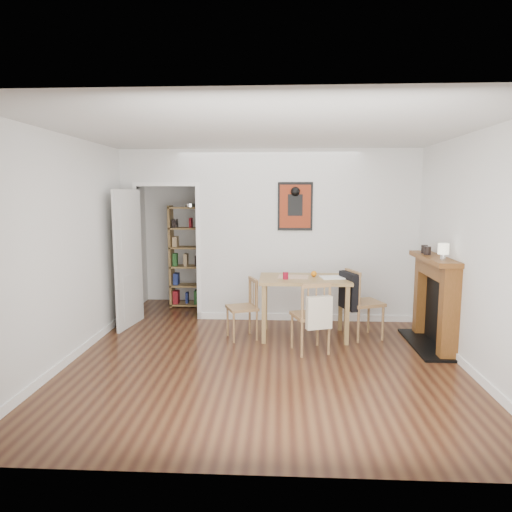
# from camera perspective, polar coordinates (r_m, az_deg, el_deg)

# --- Properties ---
(ground) EXTENTS (5.20, 5.20, 0.00)m
(ground) POSITION_cam_1_polar(r_m,az_deg,el_deg) (5.85, 1.15, -11.55)
(ground) COLOR #56331B
(ground) RESTS_ON ground
(room_shell) EXTENTS (5.20, 5.20, 5.20)m
(room_shell) POSITION_cam_1_polar(r_m,az_deg,el_deg) (6.89, 2.37, 2.46)
(room_shell) COLOR silver
(room_shell) RESTS_ON ground
(dining_table) EXTENTS (1.20, 0.76, 0.82)m
(dining_table) POSITION_cam_1_polar(r_m,az_deg,el_deg) (6.19, 6.05, -3.60)
(dining_table) COLOR olive
(dining_table) RESTS_ON ground
(chair_left) EXTENTS (0.53, 0.53, 0.82)m
(chair_left) POSITION_cam_1_polar(r_m,az_deg,el_deg) (6.16, -1.77, -6.57)
(chair_left) COLOR #A07B4A
(chair_left) RESTS_ON ground
(chair_right) EXTENTS (0.65, 0.60, 0.94)m
(chair_right) POSITION_cam_1_polar(r_m,az_deg,el_deg) (6.32, 13.20, -5.69)
(chair_right) COLOR #A07B4A
(chair_right) RESTS_ON ground
(chair_front) EXTENTS (0.57, 0.60, 0.90)m
(chair_front) POSITION_cam_1_polar(r_m,az_deg,el_deg) (5.66, 6.86, -7.45)
(chair_front) COLOR #A07B4A
(chair_front) RESTS_ON ground
(bookshelf) EXTENTS (0.73, 0.29, 1.74)m
(bookshelf) POSITION_cam_1_polar(r_m,az_deg,el_deg) (7.89, -8.07, -0.14)
(bookshelf) COLOR olive
(bookshelf) RESTS_ON ground
(fireplace) EXTENTS (0.45, 1.25, 1.16)m
(fireplace) POSITION_cam_1_polar(r_m,az_deg,el_deg) (6.24, 21.55, -4.99)
(fireplace) COLOR brown
(fireplace) RESTS_ON ground
(red_glass) EXTENTS (0.07, 0.07, 0.09)m
(red_glass) POSITION_cam_1_polar(r_m,az_deg,el_deg) (6.03, 3.72, -2.47)
(red_glass) COLOR maroon
(red_glass) RESTS_ON dining_table
(orange_fruit) EXTENTS (0.08, 0.08, 0.08)m
(orange_fruit) POSITION_cam_1_polar(r_m,az_deg,el_deg) (6.25, 7.25, -2.22)
(orange_fruit) COLOR orange
(orange_fruit) RESTS_ON dining_table
(placemat) EXTENTS (0.43, 0.34, 0.00)m
(placemat) POSITION_cam_1_polar(r_m,az_deg,el_deg) (6.21, 4.67, -2.61)
(placemat) COLOR #C1B59F
(placemat) RESTS_ON dining_table
(notebook) EXTENTS (0.37, 0.30, 0.02)m
(notebook) POSITION_cam_1_polar(r_m,az_deg,el_deg) (6.20, 9.64, -2.66)
(notebook) COLOR white
(notebook) RESTS_ON dining_table
(mantel_lamp) EXTENTS (0.13, 0.13, 0.20)m
(mantel_lamp) POSITION_cam_1_polar(r_m,az_deg,el_deg) (5.79, 22.38, 0.72)
(mantel_lamp) COLOR silver
(mantel_lamp) RESTS_ON fireplace
(ceramic_jar_a) EXTENTS (0.09, 0.09, 0.11)m
(ceramic_jar_a) POSITION_cam_1_polar(r_m,az_deg,el_deg) (6.25, 20.64, 0.63)
(ceramic_jar_a) COLOR black
(ceramic_jar_a) RESTS_ON fireplace
(ceramic_jar_b) EXTENTS (0.09, 0.09, 0.11)m
(ceramic_jar_b) POSITION_cam_1_polar(r_m,az_deg,el_deg) (6.39, 20.31, 0.81)
(ceramic_jar_b) COLOR black
(ceramic_jar_b) RESTS_ON fireplace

